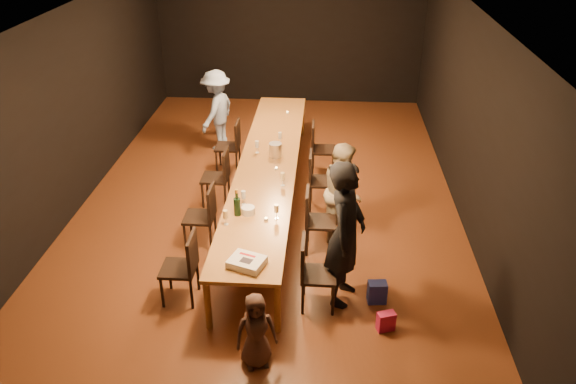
# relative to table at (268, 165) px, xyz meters

# --- Properties ---
(ground) EXTENTS (10.00, 10.00, 0.00)m
(ground) POSITION_rel_table_xyz_m (0.00, 0.00, -0.70)
(ground) COLOR #452011
(ground) RESTS_ON ground
(room_shell) EXTENTS (6.04, 10.04, 3.02)m
(room_shell) POSITION_rel_table_xyz_m (0.00, 0.00, 1.38)
(room_shell) COLOR black
(room_shell) RESTS_ON ground
(table) EXTENTS (0.90, 6.00, 0.75)m
(table) POSITION_rel_table_xyz_m (0.00, 0.00, 0.00)
(table) COLOR #93602A
(table) RESTS_ON ground
(chair_right_0) EXTENTS (0.42, 0.42, 0.93)m
(chair_right_0) POSITION_rel_table_xyz_m (0.85, -2.40, -0.24)
(chair_right_0) COLOR black
(chair_right_0) RESTS_ON ground
(chair_right_1) EXTENTS (0.42, 0.42, 0.93)m
(chair_right_1) POSITION_rel_table_xyz_m (0.85, -1.20, -0.24)
(chair_right_1) COLOR black
(chair_right_1) RESTS_ON ground
(chair_right_2) EXTENTS (0.42, 0.42, 0.93)m
(chair_right_2) POSITION_rel_table_xyz_m (0.85, 0.00, -0.24)
(chair_right_2) COLOR black
(chair_right_2) RESTS_ON ground
(chair_right_3) EXTENTS (0.42, 0.42, 0.93)m
(chair_right_3) POSITION_rel_table_xyz_m (0.85, 1.20, -0.24)
(chair_right_3) COLOR black
(chair_right_3) RESTS_ON ground
(chair_left_0) EXTENTS (0.42, 0.42, 0.93)m
(chair_left_0) POSITION_rel_table_xyz_m (-0.85, -2.40, -0.24)
(chair_left_0) COLOR black
(chair_left_0) RESTS_ON ground
(chair_left_1) EXTENTS (0.42, 0.42, 0.93)m
(chair_left_1) POSITION_rel_table_xyz_m (-0.85, -1.20, -0.24)
(chair_left_1) COLOR black
(chair_left_1) RESTS_ON ground
(chair_left_2) EXTENTS (0.42, 0.42, 0.93)m
(chair_left_2) POSITION_rel_table_xyz_m (-0.85, 0.00, -0.24)
(chair_left_2) COLOR black
(chair_left_2) RESTS_ON ground
(chair_left_3) EXTENTS (0.42, 0.42, 0.93)m
(chair_left_3) POSITION_rel_table_xyz_m (-0.85, 1.20, -0.24)
(chair_left_3) COLOR black
(chair_left_3) RESTS_ON ground
(woman_birthday) EXTENTS (0.60, 0.77, 1.87)m
(woman_birthday) POSITION_rel_table_xyz_m (1.15, -2.23, 0.23)
(woman_birthday) COLOR black
(woman_birthday) RESTS_ON ground
(woman_tan) EXTENTS (0.62, 0.76, 1.46)m
(woman_tan) POSITION_rel_table_xyz_m (1.15, -0.82, 0.03)
(woman_tan) COLOR beige
(woman_tan) RESTS_ON ground
(man_blue) EXTENTS (0.84, 1.12, 1.54)m
(man_blue) POSITION_rel_table_xyz_m (-1.20, 2.16, 0.07)
(man_blue) COLOR #86A0CF
(man_blue) RESTS_ON ground
(child) EXTENTS (0.51, 0.41, 0.90)m
(child) POSITION_rel_table_xyz_m (0.22, -3.40, -0.25)
(child) COLOR #442E26
(child) RESTS_ON ground
(gift_bag_red) EXTENTS (0.23, 0.17, 0.24)m
(gift_bag_red) POSITION_rel_table_xyz_m (1.64, -2.79, -0.58)
(gift_bag_red) COLOR #CB1E54
(gift_bag_red) RESTS_ON ground
(gift_bag_blue) EXTENTS (0.24, 0.17, 0.28)m
(gift_bag_blue) POSITION_rel_table_xyz_m (1.57, -2.29, -0.56)
(gift_bag_blue) COLOR #273AAA
(gift_bag_blue) RESTS_ON ground
(birthday_cake) EXTENTS (0.47, 0.42, 0.09)m
(birthday_cake) POSITION_rel_table_xyz_m (0.03, -2.68, 0.09)
(birthday_cake) COLOR white
(birthday_cake) RESTS_ON table
(plate_stack) EXTENTS (0.21, 0.21, 0.10)m
(plate_stack) POSITION_rel_table_xyz_m (-0.10, -1.55, 0.10)
(plate_stack) COLOR white
(plate_stack) RESTS_ON table
(champagne_bottle) EXTENTS (0.11, 0.11, 0.38)m
(champagne_bottle) POSITION_rel_table_xyz_m (-0.24, -1.59, 0.24)
(champagne_bottle) COLOR black
(champagne_bottle) RESTS_ON table
(ice_bucket) EXTENTS (0.23, 0.23, 0.23)m
(ice_bucket) POSITION_rel_table_xyz_m (0.10, 0.23, 0.16)
(ice_bucket) COLOR silver
(ice_bucket) RESTS_ON table
(wineglass_0) EXTENTS (0.06, 0.06, 0.21)m
(wineglass_0) POSITION_rel_table_xyz_m (-0.35, -1.83, 0.15)
(wineglass_0) COLOR beige
(wineglass_0) RESTS_ON table
(wineglass_1) EXTENTS (0.06, 0.06, 0.21)m
(wineglass_1) POSITION_rel_table_xyz_m (0.28, -1.64, 0.15)
(wineglass_1) COLOR beige
(wineglass_1) RESTS_ON table
(wineglass_2) EXTENTS (0.06, 0.06, 0.21)m
(wineglass_2) POSITION_rel_table_xyz_m (-0.19, -1.31, 0.15)
(wineglass_2) COLOR silver
(wineglass_2) RESTS_ON table
(wineglass_3) EXTENTS (0.06, 0.06, 0.21)m
(wineglass_3) POSITION_rel_table_xyz_m (0.29, -0.74, 0.15)
(wineglass_3) COLOR beige
(wineglass_3) RESTS_ON table
(wineglass_4) EXTENTS (0.06, 0.06, 0.21)m
(wineglass_4) POSITION_rel_table_xyz_m (-0.21, 0.35, 0.15)
(wineglass_4) COLOR silver
(wineglass_4) RESTS_ON table
(wineglass_5) EXTENTS (0.06, 0.06, 0.21)m
(wineglass_5) POSITION_rel_table_xyz_m (0.13, 0.72, 0.15)
(wineglass_5) COLOR silver
(wineglass_5) RESTS_ON table
(tealight_near) EXTENTS (0.05, 0.05, 0.03)m
(tealight_near) POSITION_rel_table_xyz_m (0.15, -1.69, 0.06)
(tealight_near) COLOR #B2B7B2
(tealight_near) RESTS_ON table
(tealight_mid) EXTENTS (0.05, 0.05, 0.03)m
(tealight_mid) POSITION_rel_table_xyz_m (0.15, -0.23, 0.06)
(tealight_mid) COLOR #B2B7B2
(tealight_mid) RESTS_ON table
(tealight_far) EXTENTS (0.05, 0.05, 0.03)m
(tealight_far) POSITION_rel_table_xyz_m (0.15, 2.14, 0.06)
(tealight_far) COLOR #B2B7B2
(tealight_far) RESTS_ON table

